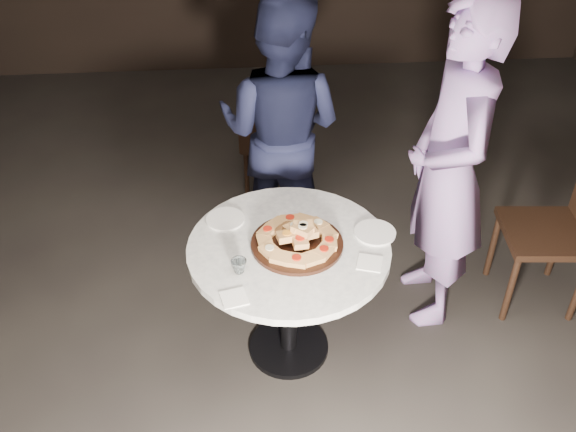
{
  "coord_description": "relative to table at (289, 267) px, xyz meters",
  "views": [
    {
      "loc": [
        -0.24,
        -2.24,
        2.57
      ],
      "look_at": [
        -0.07,
        0.05,
        0.83
      ],
      "focal_mm": 40.0,
      "sensor_mm": 36.0,
      "label": 1
    }
  ],
  "objects": [
    {
      "name": "water_glass",
      "position": [
        -0.23,
        -0.16,
        0.16
      ],
      "size": [
        0.08,
        0.08,
        0.06
      ],
      "primitive_type": "imported",
      "rotation": [
        0.0,
        0.0,
        0.2
      ],
      "color": "silver",
      "rests_on": "table"
    },
    {
      "name": "diner_teal",
      "position": [
        0.8,
        0.29,
        0.3
      ],
      "size": [
        0.43,
        0.64,
        1.74
      ],
      "primitive_type": "imported",
      "rotation": [
        0.0,
        0.0,
        -1.56
      ],
      "color": "#8268A6",
      "rests_on": "ground"
    },
    {
      "name": "diner_navy",
      "position": [
        0.02,
        0.91,
        0.21
      ],
      "size": [
        0.93,
        0.85,
        1.56
      ],
      "primitive_type": "imported",
      "rotation": [
        0.0,
        0.0,
        2.73
      ],
      "color": "black",
      "rests_on": "ground"
    },
    {
      "name": "napkin_near",
      "position": [
        -0.25,
        -0.32,
        0.13
      ],
      "size": [
        0.13,
        0.13,
        0.01
      ],
      "primitive_type": "cube",
      "rotation": [
        0.0,
        0.0,
        0.24
      ],
      "color": "white",
      "rests_on": "table"
    },
    {
      "name": "table",
      "position": [
        0.0,
        0.0,
        0.0
      ],
      "size": [
        1.21,
        1.21,
        0.7
      ],
      "rotation": [
        0.0,
        0.0,
        0.38
      ],
      "color": "black",
      "rests_on": "ground"
    },
    {
      "name": "focaccia_pile",
      "position": [
        0.04,
        -0.0,
        0.18
      ],
      "size": [
        0.38,
        0.38,
        0.1
      ],
      "rotation": [
        0.0,
        0.0,
        -0.22
      ],
      "color": "tan",
      "rests_on": "serving_board"
    },
    {
      "name": "chair_right",
      "position": [
        1.47,
        0.29,
        -0.05
      ],
      "size": [
        0.47,
        0.46,
        0.91
      ],
      "rotation": [
        0.0,
        0.0,
        -1.65
      ],
      "color": "black",
      "rests_on": "ground"
    },
    {
      "name": "chair_far",
      "position": [
        -0.01,
        1.36,
        -0.12
      ],
      "size": [
        0.48,
        0.49,
        0.77
      ],
      "rotation": [
        0.0,
        0.0,
        2.73
      ],
      "color": "black",
      "rests_on": "ground"
    },
    {
      "name": "plate_left",
      "position": [
        -0.29,
        0.21,
        0.14
      ],
      "size": [
        0.25,
        0.25,
        0.01
      ],
      "primitive_type": "cylinder",
      "rotation": [
        0.0,
        0.0,
        0.44
      ],
      "color": "white",
      "rests_on": "table"
    },
    {
      "name": "napkin_far",
      "position": [
        0.35,
        -0.15,
        0.13
      ],
      "size": [
        0.13,
        0.13,
        0.01
      ],
      "primitive_type": "cube",
      "rotation": [
        0.0,
        0.0,
        -0.31
      ],
      "color": "white",
      "rests_on": "table"
    },
    {
      "name": "floor",
      "position": [
        0.07,
        0.0,
        -0.57
      ],
      "size": [
        7.0,
        7.0,
        0.0
      ],
      "primitive_type": "plane",
      "color": "black",
      "rests_on": "ground"
    },
    {
      "name": "plate_right",
      "position": [
        0.41,
        0.06,
        0.14
      ],
      "size": [
        0.23,
        0.23,
        0.01
      ],
      "primitive_type": "cylinder",
      "rotation": [
        0.0,
        0.0,
        -0.2
      ],
      "color": "white",
      "rests_on": "table"
    },
    {
      "name": "serving_board",
      "position": [
        0.04,
        -0.0,
        0.14
      ],
      "size": [
        0.56,
        0.56,
        0.02
      ],
      "primitive_type": "cylinder",
      "rotation": [
        0.0,
        0.0,
        -0.42
      ],
      "color": "black",
      "rests_on": "table"
    }
  ]
}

